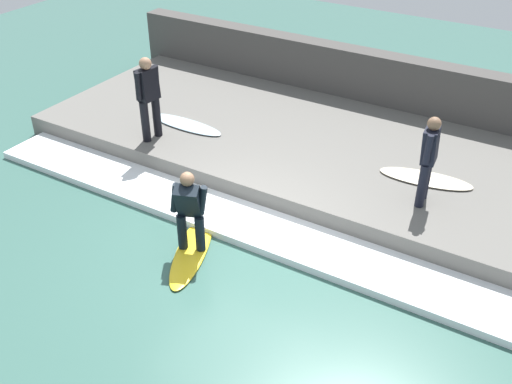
{
  "coord_description": "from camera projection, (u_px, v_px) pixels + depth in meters",
  "views": [
    {
      "loc": [
        -6.41,
        -4.29,
        6.08
      ],
      "look_at": [
        0.71,
        0.0,
        0.7
      ],
      "focal_mm": 42.0,
      "sensor_mm": 36.0,
      "label": 1
    }
  ],
  "objects": [
    {
      "name": "surfboard_riding",
      "position": [
        192.0,
        249.0,
        9.7
      ],
      "size": [
        2.06,
        1.19,
        0.06
      ],
      "color": "yellow",
      "rests_on": "ground_plane"
    },
    {
      "name": "concrete_ledge",
      "position": [
        323.0,
        152.0,
        12.05
      ],
      "size": [
        4.4,
        11.89,
        0.43
      ],
      "primitive_type": "cube",
      "color": "#66635E",
      "rests_on": "ground_plane"
    },
    {
      "name": "back_wall",
      "position": [
        372.0,
        85.0,
        13.51
      ],
      "size": [
        0.5,
        12.48,
        1.53
      ],
      "primitive_type": "cube",
      "color": "#474442",
      "rests_on": "ground_plane"
    },
    {
      "name": "ground_plane",
      "position": [
        234.0,
        248.0,
        9.77
      ],
      "size": [
        28.0,
        28.0,
        0.0
      ],
      "primitive_type": "plane",
      "color": "#386056"
    },
    {
      "name": "wave_foam_crest",
      "position": [
        253.0,
        226.0,
        10.17
      ],
      "size": [
        1.06,
        11.3,
        0.13
      ],
      "primitive_type": "cube",
      "color": "white",
      "rests_on": "ground_plane"
    },
    {
      "name": "surfboard_waiting_far",
      "position": [
        426.0,
        178.0,
        10.72
      ],
      "size": [
        0.77,
        1.71,
        0.06
      ],
      "color": "beige",
      "rests_on": "concrete_ledge"
    },
    {
      "name": "surfer_riding",
      "position": [
        189.0,
        208.0,
        9.25
      ],
      "size": [
        0.54,
        0.61,
        1.42
      ],
      "color": "black",
      "rests_on": "surfboard_riding"
    },
    {
      "name": "surfer_waiting_far",
      "position": [
        429.0,
        156.0,
        9.68
      ],
      "size": [
        0.53,
        0.29,
        1.57
      ],
      "color": "black",
      "rests_on": "concrete_ledge"
    },
    {
      "name": "surfer_waiting_near",
      "position": [
        148.0,
        94.0,
        11.58
      ],
      "size": [
        0.58,
        0.32,
        1.69
      ],
      "color": "black",
      "rests_on": "concrete_ledge"
    },
    {
      "name": "surfboard_waiting_near",
      "position": [
        186.0,
        124.0,
        12.53
      ],
      "size": [
        0.53,
        1.81,
        0.06
      ],
      "color": "silver",
      "rests_on": "concrete_ledge"
    }
  ]
}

